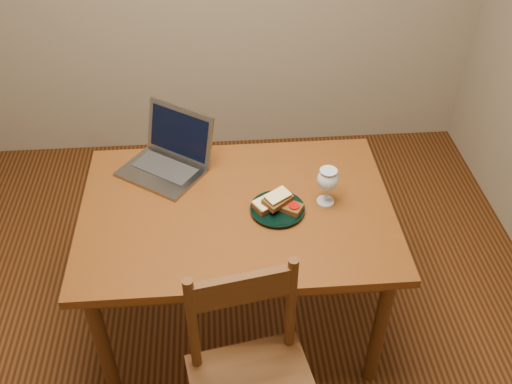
{
  "coord_description": "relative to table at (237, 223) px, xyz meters",
  "views": [
    {
      "loc": [
        -0.04,
        -1.69,
        2.33
      ],
      "look_at": [
        0.1,
        0.1,
        0.8
      ],
      "focal_mm": 40.0,
      "sensor_mm": 36.0,
      "label": 1
    }
  ],
  "objects": [
    {
      "name": "floor",
      "position": [
        -0.02,
        -0.07,
        -0.66
      ],
      "size": [
        3.2,
        3.2,
        0.02
      ],
      "primitive_type": "cube",
      "color": "black",
      "rests_on": "ground"
    },
    {
      "name": "table",
      "position": [
        0.0,
        0.0,
        0.0
      ],
      "size": [
        1.3,
        0.9,
        0.74
      ],
      "color": "#441C0B",
      "rests_on": "floor"
    },
    {
      "name": "chair",
      "position": [
        0.02,
        -0.66,
        -0.14
      ],
      "size": [
        0.51,
        0.49,
        0.47
      ],
      "rotation": [
        0.0,
        0.0,
        0.18
      ],
      "color": "#42260D",
      "rests_on": "floor"
    },
    {
      "name": "plate",
      "position": [
        0.17,
        -0.04,
        0.1
      ],
      "size": [
        0.23,
        0.23,
        0.02
      ],
      "primitive_type": "cylinder",
      "color": "black",
      "rests_on": "table"
    },
    {
      "name": "sandwich_cheese",
      "position": [
        0.13,
        -0.02,
        0.12
      ],
      "size": [
        0.14,
        0.12,
        0.04
      ],
      "primitive_type": null,
      "rotation": [
        0.0,
        0.0,
        0.53
      ],
      "color": "#381E0C",
      "rests_on": "plate"
    },
    {
      "name": "sandwich_tomato",
      "position": [
        0.21,
        -0.05,
        0.12
      ],
      "size": [
        0.13,
        0.12,
        0.03
      ],
      "primitive_type": null,
      "rotation": [
        0.0,
        0.0,
        -0.56
      ],
      "color": "#381E0C",
      "rests_on": "plate"
    },
    {
      "name": "sandwich_top",
      "position": [
        0.17,
        -0.03,
        0.15
      ],
      "size": [
        0.14,
        0.13,
        0.04
      ],
      "primitive_type": null,
      "rotation": [
        0.0,
        0.0,
        0.69
      ],
      "color": "#381E0C",
      "rests_on": "plate"
    },
    {
      "name": "milk_glass",
      "position": [
        0.38,
        0.01,
        0.17
      ],
      "size": [
        0.09,
        0.09,
        0.17
      ],
      "primitive_type": null,
      "color": "white",
      "rests_on": "table"
    },
    {
      "name": "laptop",
      "position": [
        -0.28,
        0.31,
        0.15
      ],
      "size": [
        0.46,
        0.46,
        0.25
      ],
      "rotation": [
        0.0,
        0.0,
        -0.62
      ],
      "color": "slate",
      "rests_on": "table"
    }
  ]
}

